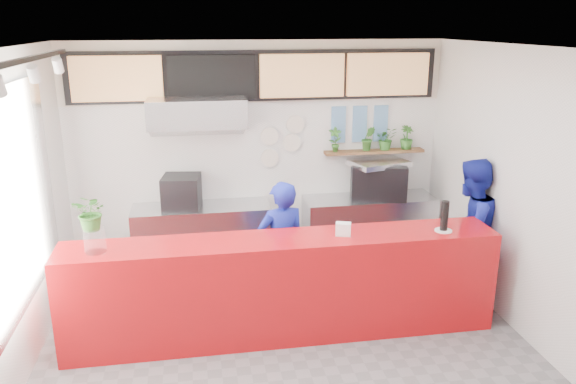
# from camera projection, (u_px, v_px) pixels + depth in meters

# --- Properties ---
(floor) EXTENTS (5.00, 5.00, 0.00)m
(floor) POSITION_uv_depth(u_px,v_px,m) (290.00, 354.00, 5.67)
(floor) COLOR slate
(floor) RESTS_ON ground
(ceiling) EXTENTS (5.00, 5.00, 0.00)m
(ceiling) POSITION_uv_depth(u_px,v_px,m) (290.00, 49.00, 4.80)
(ceiling) COLOR silver
(wall_back) EXTENTS (5.00, 0.00, 5.00)m
(wall_back) POSITION_uv_depth(u_px,v_px,m) (258.00, 154.00, 7.59)
(wall_back) COLOR white
(wall_back) RESTS_ON ground
(wall_left) EXTENTS (0.00, 5.00, 5.00)m
(wall_left) POSITION_uv_depth(u_px,v_px,m) (5.00, 230.00, 4.83)
(wall_left) COLOR white
(wall_left) RESTS_ON ground
(wall_right) EXTENTS (0.00, 5.00, 5.00)m
(wall_right) POSITION_uv_depth(u_px,v_px,m) (535.00, 200.00, 5.64)
(wall_right) COLOR white
(wall_right) RESTS_ON ground
(service_counter) EXTENTS (4.50, 0.60, 1.10)m
(service_counter) POSITION_uv_depth(u_px,v_px,m) (283.00, 287.00, 5.89)
(service_counter) COLOR #B40C11
(service_counter) RESTS_ON ground
(cream_band) EXTENTS (5.00, 0.02, 0.80)m
(cream_band) POSITION_uv_depth(u_px,v_px,m) (257.00, 72.00, 7.26)
(cream_band) COLOR beige
(cream_band) RESTS_ON wall_back
(prep_bench) EXTENTS (1.80, 0.60, 0.90)m
(prep_bench) POSITION_uv_depth(u_px,v_px,m) (203.00, 238.00, 7.49)
(prep_bench) COLOR #B2B5BA
(prep_bench) RESTS_ON ground
(panini_oven) EXTENTS (0.53, 0.53, 0.42)m
(panini_oven) POSITION_uv_depth(u_px,v_px,m) (182.00, 192.00, 7.26)
(panini_oven) COLOR black
(panini_oven) RESTS_ON prep_bench
(extraction_hood) EXTENTS (1.20, 0.70, 0.35)m
(extraction_hood) POSITION_uv_depth(u_px,v_px,m) (197.00, 112.00, 6.94)
(extraction_hood) COLOR #B2B5BA
(extraction_hood) RESTS_ON ceiling
(hood_lip) EXTENTS (1.20, 0.69, 0.31)m
(hood_lip) POSITION_uv_depth(u_px,v_px,m) (198.00, 128.00, 7.00)
(hood_lip) COLOR #B2B5BA
(hood_lip) RESTS_ON ceiling
(right_bench) EXTENTS (1.80, 0.60, 0.90)m
(right_bench) POSITION_uv_depth(u_px,v_px,m) (368.00, 228.00, 7.86)
(right_bench) COLOR #B2B5BA
(right_bench) RESTS_ON ground
(espresso_machine) EXTENTS (0.84, 0.68, 0.47)m
(espresso_machine) POSITION_uv_depth(u_px,v_px,m) (378.00, 181.00, 7.67)
(espresso_machine) COLOR black
(espresso_machine) RESTS_ON right_bench
(espresso_tray) EXTENTS (0.85, 0.69, 0.07)m
(espresso_tray) POSITION_uv_depth(u_px,v_px,m) (379.00, 163.00, 7.60)
(espresso_tray) COLOR silver
(espresso_tray) RESTS_ON espresso_machine
(herb_shelf) EXTENTS (1.40, 0.18, 0.04)m
(herb_shelf) POSITION_uv_depth(u_px,v_px,m) (374.00, 151.00, 7.75)
(herb_shelf) COLOR brown
(herb_shelf) RESTS_ON wall_back
(menu_board_far_left) EXTENTS (1.10, 0.10, 0.55)m
(menu_board_far_left) POSITION_uv_depth(u_px,v_px,m) (117.00, 79.00, 6.89)
(menu_board_far_left) COLOR tan
(menu_board_far_left) RESTS_ON wall_back
(menu_board_mid_left) EXTENTS (1.10, 0.10, 0.55)m
(menu_board_mid_left) POSITION_uv_depth(u_px,v_px,m) (212.00, 77.00, 7.08)
(menu_board_mid_left) COLOR black
(menu_board_mid_left) RESTS_ON wall_back
(menu_board_mid_right) EXTENTS (1.10, 0.10, 0.55)m
(menu_board_mid_right) POSITION_uv_depth(u_px,v_px,m) (302.00, 76.00, 7.26)
(menu_board_mid_right) COLOR tan
(menu_board_mid_right) RESTS_ON wall_back
(menu_board_far_right) EXTENTS (1.10, 0.10, 0.55)m
(menu_board_far_right) POSITION_uv_depth(u_px,v_px,m) (388.00, 74.00, 7.45)
(menu_board_far_right) COLOR tan
(menu_board_far_right) RESTS_ON wall_back
(soffit) EXTENTS (4.80, 0.04, 0.65)m
(soffit) POSITION_uv_depth(u_px,v_px,m) (258.00, 76.00, 7.25)
(soffit) COLOR black
(soffit) RESTS_ON wall_back
(window_pane) EXTENTS (0.04, 2.20, 1.90)m
(window_pane) POSITION_uv_depth(u_px,v_px,m) (15.00, 197.00, 5.06)
(window_pane) COLOR silver
(window_pane) RESTS_ON wall_left
(window_frame) EXTENTS (0.03, 2.30, 2.00)m
(window_frame) POSITION_uv_depth(u_px,v_px,m) (18.00, 197.00, 5.07)
(window_frame) COLOR #B2B5BA
(window_frame) RESTS_ON wall_left
(track_rail) EXTENTS (0.05, 2.40, 0.04)m
(track_rail) POSITION_uv_depth(u_px,v_px,m) (31.00, 58.00, 4.48)
(track_rail) COLOR black
(track_rail) RESTS_ON ceiling
(dec_plate_a) EXTENTS (0.24, 0.03, 0.24)m
(dec_plate_a) POSITION_uv_depth(u_px,v_px,m) (270.00, 136.00, 7.52)
(dec_plate_a) COLOR silver
(dec_plate_a) RESTS_ON wall_back
(dec_plate_b) EXTENTS (0.24, 0.03, 0.24)m
(dec_plate_b) POSITION_uv_depth(u_px,v_px,m) (292.00, 143.00, 7.59)
(dec_plate_b) COLOR silver
(dec_plate_b) RESTS_ON wall_back
(dec_plate_c) EXTENTS (0.24, 0.03, 0.24)m
(dec_plate_c) POSITION_uv_depth(u_px,v_px,m) (270.00, 158.00, 7.60)
(dec_plate_c) COLOR silver
(dec_plate_c) RESTS_ON wall_back
(dec_plate_d) EXTENTS (0.24, 0.03, 0.24)m
(dec_plate_d) POSITION_uv_depth(u_px,v_px,m) (295.00, 124.00, 7.53)
(dec_plate_d) COLOR silver
(dec_plate_d) RESTS_ON wall_back
(photo_frame_a) EXTENTS (0.20, 0.02, 0.25)m
(photo_frame_a) POSITION_uv_depth(u_px,v_px,m) (339.00, 116.00, 7.60)
(photo_frame_a) COLOR #598CBF
(photo_frame_a) RESTS_ON wall_back
(photo_frame_b) EXTENTS (0.20, 0.02, 0.25)m
(photo_frame_b) POSITION_uv_depth(u_px,v_px,m) (360.00, 115.00, 7.65)
(photo_frame_b) COLOR #598CBF
(photo_frame_b) RESTS_ON wall_back
(photo_frame_c) EXTENTS (0.20, 0.02, 0.25)m
(photo_frame_c) POSITION_uv_depth(u_px,v_px,m) (381.00, 114.00, 7.70)
(photo_frame_c) COLOR #598CBF
(photo_frame_c) RESTS_ON wall_back
(photo_frame_d) EXTENTS (0.20, 0.02, 0.25)m
(photo_frame_d) POSITION_uv_depth(u_px,v_px,m) (338.00, 134.00, 7.68)
(photo_frame_d) COLOR #598CBF
(photo_frame_d) RESTS_ON wall_back
(photo_frame_e) EXTENTS (0.20, 0.02, 0.25)m
(photo_frame_e) POSITION_uv_depth(u_px,v_px,m) (359.00, 133.00, 7.73)
(photo_frame_e) COLOR #598CBF
(photo_frame_e) RESTS_ON wall_back
(photo_frame_f) EXTENTS (0.20, 0.02, 0.25)m
(photo_frame_f) POSITION_uv_depth(u_px,v_px,m) (380.00, 132.00, 7.77)
(photo_frame_f) COLOR #598CBF
(photo_frame_f) RESTS_ON wall_back
(staff_center) EXTENTS (0.63, 0.48, 1.56)m
(staff_center) POSITION_uv_depth(u_px,v_px,m) (281.00, 248.00, 6.31)
(staff_center) COLOR #162097
(staff_center) RESTS_ON ground
(staff_right) EXTENTS (1.05, 0.98, 1.72)m
(staff_right) POSITION_uv_depth(u_px,v_px,m) (469.00, 230.00, 6.63)
(staff_right) COLOR #162097
(staff_right) RESTS_ON ground
(herb_a) EXTENTS (0.19, 0.15, 0.33)m
(herb_a) POSITION_uv_depth(u_px,v_px,m) (335.00, 140.00, 7.61)
(herb_a) COLOR #316E26
(herb_a) RESTS_ON herb_shelf
(herb_b) EXTENTS (0.21, 0.17, 0.34)m
(herb_b) POSITION_uv_depth(u_px,v_px,m) (368.00, 138.00, 7.68)
(herb_b) COLOR #316E26
(herb_b) RESTS_ON herb_shelf
(herb_c) EXTENTS (0.31, 0.27, 0.31)m
(herb_c) POSITION_uv_depth(u_px,v_px,m) (386.00, 138.00, 7.73)
(herb_c) COLOR #316E26
(herb_c) RESTS_ON herb_shelf
(herb_d) EXTENTS (0.22, 0.20, 0.33)m
(herb_d) POSITION_uv_depth(u_px,v_px,m) (407.00, 137.00, 7.78)
(herb_d) COLOR #316E26
(herb_d) RESTS_ON herb_shelf
(glass_vase) EXTENTS (0.22, 0.22, 0.25)m
(glass_vase) POSITION_uv_depth(u_px,v_px,m) (95.00, 240.00, 5.36)
(glass_vase) COLOR white
(glass_vase) RESTS_ON service_counter
(basil_vase) EXTENTS (0.41, 0.39, 0.36)m
(basil_vase) POSITION_uv_depth(u_px,v_px,m) (92.00, 212.00, 5.28)
(basil_vase) COLOR #316E26
(basil_vase) RESTS_ON glass_vase
(napkin_holder) EXTENTS (0.18, 0.14, 0.14)m
(napkin_holder) POSITION_uv_depth(u_px,v_px,m) (343.00, 229.00, 5.79)
(napkin_holder) COLOR white
(napkin_holder) RESTS_ON service_counter
(white_plate) EXTENTS (0.22, 0.22, 0.01)m
(white_plate) POSITION_uv_depth(u_px,v_px,m) (443.00, 231.00, 5.92)
(white_plate) COLOR white
(white_plate) RESTS_ON service_counter
(pepper_mill) EXTENTS (0.08, 0.08, 0.32)m
(pepper_mill) POSITION_uv_depth(u_px,v_px,m) (445.00, 216.00, 5.87)
(pepper_mill) COLOR black
(pepper_mill) RESTS_ON white_plate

